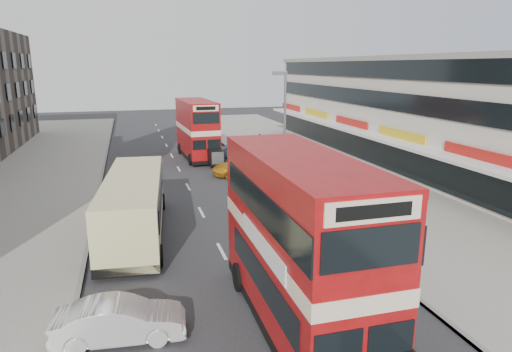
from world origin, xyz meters
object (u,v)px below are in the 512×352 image
object	(u,v)px
bus_main	(300,243)
pedestrian_far	(259,143)
cyclist	(242,179)
bus_second	(197,129)
coach	(134,204)
street_lamp	(284,121)
car_right_b	(243,167)
car_left_front	(120,321)
pedestrian_near	(339,185)
car_right_c	(230,151)
car_right_a	(276,195)

from	to	relation	value
bus_main	pedestrian_far	distance (m)	30.40
cyclist	bus_second	bearing A→B (deg)	103.20
coach	bus_second	bearing A→B (deg)	77.25
bus_main	bus_second	size ratio (longest dim) A/B	1.07
bus_main	cyclist	xyz separation A→B (m)	(2.47, 17.61, -2.32)
cyclist	bus_main	bearing A→B (deg)	-91.94
street_lamp	car_right_b	distance (m)	6.34
street_lamp	car_left_front	world-z (taller)	street_lamp
pedestrian_near	car_left_front	bearing A→B (deg)	30.36
car_right_c	bus_main	bearing A→B (deg)	-6.84
car_left_front	coach	bearing A→B (deg)	1.11
pedestrian_near	coach	bearing A→B (deg)	-0.71
car_right_a	coach	bearing A→B (deg)	-73.46
pedestrian_near	pedestrian_far	world-z (taller)	pedestrian_near
car_left_front	car_right_b	distance (m)	22.43
car_left_front	car_right_a	distance (m)	15.02
street_lamp	bus_second	bearing A→B (deg)	109.13
car_right_c	car_right_b	bearing A→B (deg)	-3.62
bus_second	cyclist	bearing A→B (deg)	94.40
car_right_c	coach	bearing A→B (deg)	-25.24
coach	car_right_a	xyz separation A→B (m)	(8.50, 2.55, -0.92)
bus_second	car_right_b	world-z (taller)	bus_second
bus_main	pedestrian_near	world-z (taller)	bus_main
coach	car_left_front	size ratio (longest dim) A/B	2.66
bus_second	pedestrian_far	size ratio (longest dim) A/B	5.24
street_lamp	car_left_front	xyz separation A→B (m)	(-11.02, -16.00, -4.11)
car_right_a	car_right_b	world-z (taller)	car_right_a
car_left_front	pedestrian_near	world-z (taller)	pedestrian_near
bus_main	car_right_c	bearing A→B (deg)	-97.92
car_left_front	cyclist	xyz separation A→B (m)	(8.21, 16.89, -0.04)
car_right_a	pedestrian_near	bearing A→B (deg)	85.57
coach	street_lamp	bearing A→B (deg)	37.95
street_lamp	bus_second	xyz separation A→B (m)	(-4.23, 12.20, -2.04)
car_right_c	pedestrian_near	bearing A→B (deg)	13.44
street_lamp	bus_second	size ratio (longest dim) A/B	0.86
pedestrian_near	pedestrian_far	bearing A→B (deg)	-99.98
car_right_b	street_lamp	bearing A→B (deg)	19.28
street_lamp	car_right_b	world-z (taller)	street_lamp
car_left_front	pedestrian_near	distance (m)	17.61
bus_second	car_right_c	xyz separation A→B (m)	(3.00, -0.57, -2.08)
pedestrian_far	car_right_b	bearing A→B (deg)	-130.92
pedestrian_far	bus_main	bearing A→B (deg)	-119.97
coach	pedestrian_near	size ratio (longest dim) A/B	5.43
pedestrian_far	cyclist	distance (m)	12.78
street_lamp	bus_main	bearing A→B (deg)	-107.51
bus_second	pedestrian_far	world-z (taller)	bus_second
coach	pedestrian_near	bearing A→B (deg)	15.35
street_lamp	bus_second	world-z (taller)	street_lamp
street_lamp	bus_main	world-z (taller)	street_lamp
pedestrian_far	car_right_a	bearing A→B (deg)	-118.94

